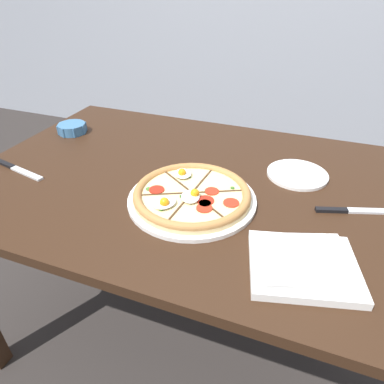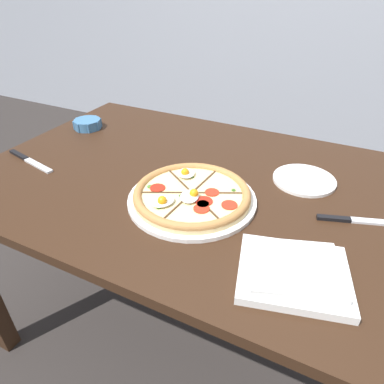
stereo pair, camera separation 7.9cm
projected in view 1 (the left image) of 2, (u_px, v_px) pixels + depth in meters
The scene contains 8 objects.
ground_plane at pixel (194, 326), 1.47m from camera, with size 12.00×12.00×0.00m, color #2D2826.
dining_table at pixel (194, 203), 1.12m from camera, with size 1.41×0.92×0.74m.
pizza at pixel (192, 195), 0.95m from camera, with size 0.36×0.36×0.05m.
ramekin_bowl at pixel (72, 128), 1.35m from camera, with size 0.11×0.11×0.04m.
napkin_folded at pixel (304, 264), 0.73m from camera, with size 0.27×0.24×0.04m.
knife_main at pixel (352, 211), 0.92m from camera, with size 0.20×0.08×0.01m.
knife_spare at pixel (16, 169), 1.11m from camera, with size 0.24×0.07×0.01m.
side_saucer at pixel (297, 174), 1.08m from camera, with size 0.19×0.19×0.01m.
Camera 1 is at (0.32, -0.86, 1.29)m, focal length 32.00 mm.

